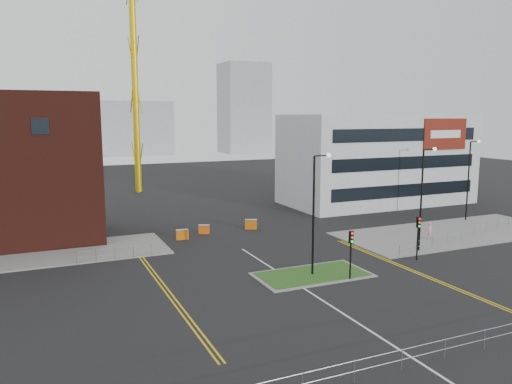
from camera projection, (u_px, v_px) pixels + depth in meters
ground at (351, 319)px, 29.48m from camera, size 200.00×200.00×0.00m
pavement_right at (453, 232)px, 50.92m from camera, size 24.00×10.00×0.12m
island_kerb at (312, 275)px, 37.50m from camera, size 8.60×4.60×0.08m
grass_island at (312, 275)px, 37.50m from camera, size 8.00×4.00×0.12m
office_block at (377, 159)px, 67.86m from camera, size 25.00×12.20×12.00m
tower_crane at (173, 28)px, 75.05m from camera, size 50.37×18.42×35.94m
streetlamp_island at (316, 204)px, 36.77m from camera, size 1.46×0.36×9.18m
streetlamp_right_near at (424, 191)px, 43.37m from camera, size 1.46×0.36×9.18m
streetlamp_right_far at (470, 173)px, 56.20m from camera, size 1.46×0.36×9.18m
traffic_light_island at (351, 246)px, 36.09m from camera, size 0.28×0.33×3.65m
traffic_light_right at (418, 230)px, 41.10m from camera, size 0.28×0.33×3.65m
railing_front at (424, 350)px, 23.93m from camera, size 24.05×0.05×1.10m
railing_left at (115, 252)px, 41.23m from camera, size 6.05×0.05×1.10m
railing_right at (461, 232)px, 47.95m from camera, size 19.05×5.05×1.10m
centre_line at (333, 307)px, 31.28m from camera, size 0.15×30.00×0.01m
yellow_left_a at (162, 287)px, 34.91m from camera, size 0.12×24.00×0.01m
yellow_left_b at (166, 287)px, 35.03m from camera, size 0.12×24.00×0.01m
yellow_right_a at (409, 270)px, 38.70m from camera, size 0.12×20.00×0.01m
yellow_right_b at (412, 270)px, 38.82m from camera, size 0.12×20.00×0.01m
skyline_b at (130, 128)px, 149.73m from camera, size 24.00×12.00×16.00m
skyline_c at (244, 108)px, 158.30m from camera, size 14.00×12.00×28.00m
skyline_d at (65, 135)px, 151.87m from camera, size 30.00×12.00×12.00m
pedestrian at (430, 231)px, 47.88m from camera, size 0.78×0.68×1.79m
barrier_left at (204, 229)px, 50.56m from camera, size 1.15×0.76×0.92m
barrier_mid at (182, 234)px, 48.20m from camera, size 1.22×0.52×1.00m
barrier_right at (251, 224)px, 52.62m from camera, size 1.30×0.86×1.04m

